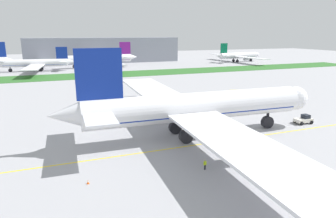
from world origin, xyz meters
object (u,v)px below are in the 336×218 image
ground_crew_wingwalker_port (205,164)px  parked_airliner_far_centre (37,63)px  parked_airliner_far_right (101,59)px  service_truck_baggage_loader (237,95)px  parked_airliner_far_outer (238,56)px  traffic_cone_near_nose (88,182)px  ground_crew_marshaller_front (186,130)px  airliner_foreground (194,107)px  pushback_tug (304,119)px  ground_crew_wingwalker_starboard (291,185)px

ground_crew_wingwalker_port → parked_airliner_far_centre: size_ratio=0.02×
parked_airliner_far_centre → parked_airliner_far_right: 38.17m
parked_airliner_far_centre → service_truck_baggage_loader: bearing=-59.1°
parked_airliner_far_right → parked_airliner_far_outer: (101.82, -1.28, -0.54)m
parked_airliner_far_right → traffic_cone_near_nose: bearing=-99.5°
ground_crew_wingwalker_port → ground_crew_marshaller_front: ground_crew_marshaller_front is taller
ground_crew_wingwalker_port → parked_airliner_far_right: bearing=87.1°
airliner_foreground → pushback_tug: size_ratio=14.86×
parked_airliner_far_right → ground_crew_marshaller_front: bearing=-91.5°
parked_airliner_far_right → parked_airliner_far_outer: bearing=-0.7°
ground_crew_wingwalker_port → service_truck_baggage_loader: 54.39m
pushback_tug → airliner_foreground: bearing=178.0°
ground_crew_wingwalker_port → parked_airliner_far_outer: (109.81, 155.18, 3.75)m
ground_crew_wingwalker_port → parked_airliner_far_outer: bearing=54.7°
airliner_foreground → traffic_cone_near_nose: size_ratio=154.63×
ground_crew_wingwalker_port → ground_crew_wingwalker_starboard: (7.72, -10.36, -0.02)m
traffic_cone_near_nose → parked_airliner_far_outer: 199.52m
ground_crew_wingwalker_starboard → service_truck_baggage_loader: bearing=63.2°
parked_airliner_far_centre → parked_airliner_far_outer: 139.29m
ground_crew_wingwalker_port → ground_crew_marshaller_front: 17.17m
ground_crew_marshaller_front → ground_crew_wingwalker_starboard: ground_crew_marshaller_front is taller
ground_crew_wingwalker_port → parked_airliner_far_right: size_ratio=0.02×
service_truck_baggage_loader → parked_airliner_far_right: size_ratio=0.07×
ground_crew_wingwalker_port → parked_airliner_far_outer: 190.14m
ground_crew_wingwalker_starboard → service_truck_baggage_loader: size_ratio=0.32×
pushback_tug → parked_airliner_far_outer: parked_airliner_far_outer is taller
parked_airliner_far_right → parked_airliner_far_outer: 101.83m
service_truck_baggage_loader → pushback_tug: bearing=-90.3°
ground_crew_wingwalker_port → service_truck_baggage_loader: size_ratio=0.32×
service_truck_baggage_loader → airliner_foreground: bearing=-136.8°
ground_crew_wingwalker_starboard → parked_airliner_far_outer: bearing=58.3°
traffic_cone_near_nose → parked_airliner_far_centre: parked_airliner_far_centre is taller
traffic_cone_near_nose → parked_airliner_far_right: (25.89, 154.51, 5.03)m
pushback_tug → parked_airliner_far_outer: size_ratio=0.10×
parked_airliner_far_right → pushback_tug: bearing=-79.6°
airliner_foreground → ground_crew_wingwalker_starboard: (2.58, -25.32, -5.30)m
airliner_foreground → ground_crew_wingwalker_starboard: bearing=-84.2°
airliner_foreground → traffic_cone_near_nose: 27.14m
airliner_foreground → ground_crew_wingwalker_starboard: 26.00m
parked_airliner_far_centre → parked_airliner_far_outer: bearing=2.8°
pushback_tug → ground_crew_wingwalker_port: pushback_tug is taller
airliner_foreground → ground_crew_marshaller_front: airliner_foreground is taller
airliner_foreground → parked_airliner_far_outer: airliner_foreground is taller
ground_crew_marshaller_front → service_truck_baggage_loader: (29.95, 25.64, 0.64)m
ground_crew_marshaller_front → service_truck_baggage_loader: service_truck_baggage_loader is taller
ground_crew_marshaller_front → parked_airliner_far_right: size_ratio=0.02×
ground_crew_wingwalker_port → service_truck_baggage_loader: (34.24, 42.26, 0.68)m
pushback_tug → service_truck_baggage_loader: 28.32m
ground_crew_marshaller_front → ground_crew_wingwalker_starboard: (3.43, -26.98, -0.05)m
airliner_foreground → parked_airliner_far_centre: size_ratio=1.32×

